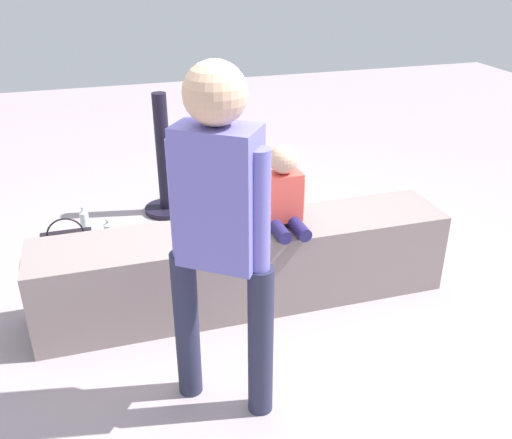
{
  "coord_description": "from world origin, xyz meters",
  "views": [
    {
      "loc": [
        -0.76,
        -2.77,
        1.99
      ],
      "look_at": [
        -0.05,
        -0.39,
        0.75
      ],
      "focal_mm": 39.52,
      "sensor_mm": 36.0,
      "label": 1
    }
  ],
  "objects": [
    {
      "name": "cake_plate",
      "position": [
        -0.04,
        0.08,
        0.52
      ],
      "size": [
        0.22,
        0.22,
        0.07
      ],
      "color": "white",
      "rests_on": "concrete_ledge"
    },
    {
      "name": "water_bottle_far_side",
      "position": [
        -0.75,
        0.99,
        0.09
      ],
      "size": [
        0.07,
        0.07,
        0.19
      ],
      "color": "silver",
      "rests_on": "ground_plane"
    },
    {
      "name": "ground_plane",
      "position": [
        0.0,
        0.0,
        0.0
      ],
      "size": [
        12.0,
        12.0,
        0.0
      ],
      "primitive_type": "plane",
      "color": "#9E8E94"
    },
    {
      "name": "railing_post",
      "position": [
        -0.27,
        1.4,
        0.35
      ],
      "size": [
        0.36,
        0.36,
        0.97
      ],
      "color": "black",
      "rests_on": "ground_plane"
    },
    {
      "name": "cake_box_white",
      "position": [
        0.73,
        0.94,
        0.07
      ],
      "size": [
        0.3,
        0.34,
        0.14
      ],
      "primitive_type": "cube",
      "rotation": [
        0.0,
        0.0,
        -0.01
      ],
      "color": "white",
      "rests_on": "ground_plane"
    },
    {
      "name": "water_bottle_near_gift",
      "position": [
        -0.92,
        1.18,
        0.11
      ],
      "size": [
        0.06,
        0.06,
        0.23
      ],
      "color": "silver",
      "rests_on": "ground_plane"
    },
    {
      "name": "gift_bag",
      "position": [
        -0.19,
        1.0,
        0.15
      ],
      "size": [
        0.18,
        0.11,
        0.33
      ],
      "color": "#59C6B2",
      "rests_on": "ground_plane"
    },
    {
      "name": "concrete_ledge",
      "position": [
        0.0,
        0.0,
        0.25
      ],
      "size": [
        2.43,
        0.45,
        0.5
      ],
      "primitive_type": "cube",
      "color": "gray",
      "rests_on": "ground_plane"
    },
    {
      "name": "adult_standing",
      "position": [
        -0.32,
        -0.76,
        0.97
      ],
      "size": [
        0.41,
        0.35,
        1.61
      ],
      "color": "#252840",
      "rests_on": "ground_plane"
    },
    {
      "name": "handbag_black_leather",
      "position": [
        -1.04,
        0.81,
        0.11
      ],
      "size": [
        0.34,
        0.15,
        0.32
      ],
      "color": "black",
      "rests_on": "ground_plane"
    },
    {
      "name": "child_seated",
      "position": [
        0.21,
        -0.04,
        0.71
      ],
      "size": [
        0.28,
        0.32,
        0.48
      ],
      "color": "navy",
      "rests_on": "concrete_ledge"
    },
    {
      "name": "party_cup_red",
      "position": [
        0.24,
        0.56,
        0.05
      ],
      "size": [
        0.08,
        0.08,
        0.1
      ],
      "primitive_type": "cylinder",
      "color": "red",
      "rests_on": "ground_plane"
    }
  ]
}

